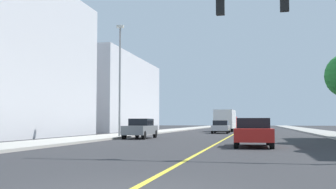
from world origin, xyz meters
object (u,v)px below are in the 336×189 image
Objects in this scene: car_red at (253,132)px; car_silver at (221,127)px; traffic_signal_mast at (336,20)px; car_gray at (141,128)px; street_lamp at (120,75)px; delivery_truck at (226,120)px.

car_silver is at bearing 97.42° from car_red.
traffic_signal_mast reaches higher than car_gray.
street_lamp is at bearing 137.69° from car_red.
car_red is (10.66, -9.23, -4.36)m from street_lamp.
car_gray is (-8.77, 8.86, 0.03)m from car_red.
car_silver is (-6.85, 30.98, -4.22)m from traffic_signal_mast.
delivery_truck is (4.87, 24.97, 0.77)m from car_gray.
street_lamp is at bearing -115.11° from car_silver.
car_red is 34.06m from delivery_truck.
delivery_truck is (-0.11, 9.45, 0.82)m from car_silver.
car_silver is (6.86, 15.15, -4.38)m from street_lamp.
car_red is at bearing -81.70° from delivery_truck.
traffic_signal_mast is at bearing -49.09° from street_lamp.
car_red is 0.51× the size of delivery_truck.
car_red is at bearing -81.89° from car_silver.
car_gray is 0.51× the size of delivery_truck.
street_lamp is at bearing -10.84° from car_gray.
street_lamp is 4.74m from car_gray.
traffic_signal_mast is at bearing 127.56° from car_gray.
traffic_signal_mast reaches higher than car_red.
delivery_truck reaches higher than car_red.
car_red is at bearing -40.88° from street_lamp.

